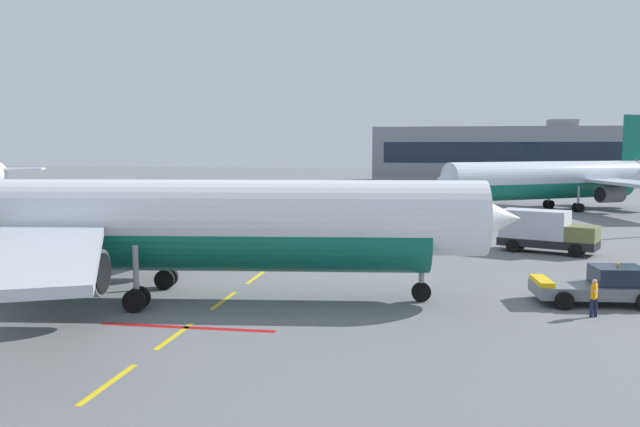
{
  "coord_description": "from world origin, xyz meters",
  "views": [
    {
      "loc": [
        28.68,
        -5.59,
        7.9
      ],
      "look_at": [
        21.79,
        34.45,
        3.86
      ],
      "focal_mm": 38.07,
      "sensor_mm": 36.0,
      "label": 1
    }
  ],
  "objects_px": {
    "airliner_foreground": "(178,223)",
    "pushback_tug": "(600,286)",
    "catering_truck": "(545,231)",
    "airliner_far_center": "(555,179)",
    "ground_power_truck": "(68,220)",
    "ground_crew_worker": "(594,295)"
  },
  "relations": [
    {
      "from": "airliner_foreground",
      "to": "pushback_tug",
      "type": "xyz_separation_m",
      "value": [
        21.27,
        2.57,
        -3.05
      ]
    },
    {
      "from": "airliner_foreground",
      "to": "catering_truck",
      "type": "height_order",
      "value": "airliner_foreground"
    },
    {
      "from": "pushback_tug",
      "to": "catering_truck",
      "type": "relative_size",
      "value": 0.85
    },
    {
      "from": "pushback_tug",
      "to": "airliner_far_center",
      "type": "distance_m",
      "value": 51.72
    },
    {
      "from": "ground_power_truck",
      "to": "ground_crew_worker",
      "type": "relative_size",
      "value": 4.05
    },
    {
      "from": "catering_truck",
      "to": "ground_crew_worker",
      "type": "distance_m",
      "value": 19.67
    },
    {
      "from": "catering_truck",
      "to": "ground_crew_worker",
      "type": "height_order",
      "value": "catering_truck"
    },
    {
      "from": "pushback_tug",
      "to": "airliner_far_center",
      "type": "xyz_separation_m",
      "value": [
        6.13,
        51.27,
        2.96
      ]
    },
    {
      "from": "airliner_far_center",
      "to": "ground_power_truck",
      "type": "bearing_deg",
      "value": -143.16
    },
    {
      "from": "catering_truck",
      "to": "airliner_far_center",
      "type": "bearing_deg",
      "value": 79.66
    },
    {
      "from": "airliner_foreground",
      "to": "ground_power_truck",
      "type": "relative_size",
      "value": 4.81
    },
    {
      "from": "pushback_tug",
      "to": "catering_truck",
      "type": "height_order",
      "value": "catering_truck"
    },
    {
      "from": "pushback_tug",
      "to": "ground_crew_worker",
      "type": "bearing_deg",
      "value": -107.5
    },
    {
      "from": "airliner_foreground",
      "to": "catering_truck",
      "type": "distance_m",
      "value": 28.69
    },
    {
      "from": "airliner_far_center",
      "to": "ground_power_truck",
      "type": "relative_size",
      "value": 4.37
    },
    {
      "from": "ground_power_truck",
      "to": "pushback_tug",
      "type": "bearing_deg",
      "value": -24.02
    },
    {
      "from": "airliner_far_center",
      "to": "catering_truck",
      "type": "distance_m",
      "value": 35.16
    },
    {
      "from": "ground_power_truck",
      "to": "airliner_far_center",
      "type": "bearing_deg",
      "value": 36.84
    },
    {
      "from": "airliner_far_center",
      "to": "ground_crew_worker",
      "type": "xyz_separation_m",
      "value": [
        -7.04,
        -54.17,
        -2.83
      ]
    },
    {
      "from": "ground_power_truck",
      "to": "ground_crew_worker",
      "type": "distance_m",
      "value": 43.23
    },
    {
      "from": "airliner_far_center",
      "to": "ground_crew_worker",
      "type": "height_order",
      "value": "airliner_far_center"
    },
    {
      "from": "ground_crew_worker",
      "to": "airliner_foreground",
      "type": "bearing_deg",
      "value": 179.06
    }
  ]
}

